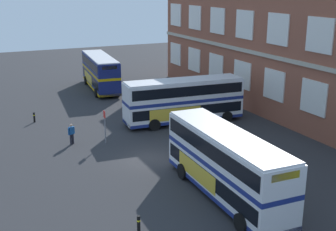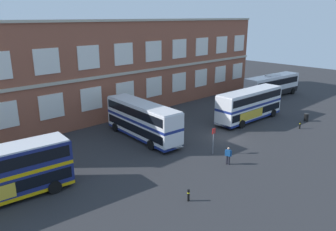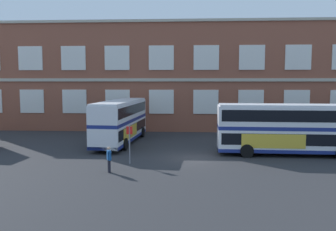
{
  "view_description": "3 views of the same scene",
  "coord_description": "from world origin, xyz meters",
  "px_view_note": "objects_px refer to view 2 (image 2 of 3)",
  "views": [
    {
      "loc": [
        28.0,
        -11.7,
        12.45
      ],
      "look_at": [
        -5.2,
        3.93,
        1.46
      ],
      "focal_mm": 47.37,
      "sensor_mm": 36.0,
      "label": 1
    },
    {
      "loc": [
        -28.99,
        -20.79,
        13.25
      ],
      "look_at": [
        -7.5,
        1.71,
        3.8
      ],
      "focal_mm": 35.17,
      "sensor_mm": 36.0,
      "label": 2
    },
    {
      "loc": [
        -0.5,
        -26.57,
        5.95
      ],
      "look_at": [
        -2.28,
        3.34,
        2.98
      ],
      "focal_mm": 37.71,
      "sensor_mm": 36.0,
      "label": 3
    }
  ],
  "objects_px": {
    "waiting_passenger": "(228,155)",
    "safety_bollard_west": "(188,195)",
    "touring_coach": "(272,86)",
    "bus_stand_flag": "(213,138)",
    "safety_bollard_east": "(300,125)",
    "double_decker_far": "(250,105)",
    "station_litter_bin": "(306,117)",
    "double_decker_middle": "(143,120)"
  },
  "relations": [
    {
      "from": "safety_bollard_west",
      "to": "safety_bollard_east",
      "type": "xyz_separation_m",
      "value": [
        21.89,
        1.78,
        0.0
      ]
    },
    {
      "from": "bus_stand_flag",
      "to": "double_decker_middle",
      "type": "bearing_deg",
      "value": 105.22
    },
    {
      "from": "waiting_passenger",
      "to": "safety_bollard_east",
      "type": "distance_m",
      "value": 14.6
    },
    {
      "from": "double_decker_far",
      "to": "safety_bollard_east",
      "type": "xyz_separation_m",
      "value": [
        1.59,
        -6.24,
        -1.66
      ]
    },
    {
      "from": "touring_coach",
      "to": "safety_bollard_east",
      "type": "bearing_deg",
      "value": -138.9
    },
    {
      "from": "double_decker_middle",
      "to": "waiting_passenger",
      "type": "bearing_deg",
      "value": -83.01
    },
    {
      "from": "bus_stand_flag",
      "to": "safety_bollard_west",
      "type": "xyz_separation_m",
      "value": [
        -8.22,
        -4.3,
        -1.14
      ]
    },
    {
      "from": "touring_coach",
      "to": "double_decker_far",
      "type": "bearing_deg",
      "value": -161.32
    },
    {
      "from": "bus_stand_flag",
      "to": "station_litter_bin",
      "type": "relative_size",
      "value": 2.62
    },
    {
      "from": "double_decker_far",
      "to": "waiting_passenger",
      "type": "distance_m",
      "value": 14.47
    },
    {
      "from": "double_decker_far",
      "to": "safety_bollard_west",
      "type": "height_order",
      "value": "double_decker_far"
    },
    {
      "from": "bus_stand_flag",
      "to": "station_litter_bin",
      "type": "bearing_deg",
      "value": -5.67
    },
    {
      "from": "station_litter_bin",
      "to": "safety_bollard_east",
      "type": "bearing_deg",
      "value": -166.95
    },
    {
      "from": "double_decker_far",
      "to": "waiting_passenger",
      "type": "xyz_separation_m",
      "value": [
        -13.0,
        -6.23,
        -1.22
      ]
    },
    {
      "from": "safety_bollard_west",
      "to": "safety_bollard_east",
      "type": "height_order",
      "value": "same"
    },
    {
      "from": "station_litter_bin",
      "to": "double_decker_middle",
      "type": "bearing_deg",
      "value": 152.85
    },
    {
      "from": "touring_coach",
      "to": "safety_bollard_west",
      "type": "distance_m",
      "value": 36.9
    },
    {
      "from": "waiting_passenger",
      "to": "safety_bollard_west",
      "type": "distance_m",
      "value": 7.52
    },
    {
      "from": "safety_bollard_east",
      "to": "station_litter_bin",
      "type": "bearing_deg",
      "value": 13.05
    },
    {
      "from": "bus_stand_flag",
      "to": "safety_bollard_west",
      "type": "height_order",
      "value": "bus_stand_flag"
    },
    {
      "from": "station_litter_bin",
      "to": "safety_bollard_west",
      "type": "relative_size",
      "value": 1.08
    },
    {
      "from": "double_decker_middle",
      "to": "station_litter_bin",
      "type": "height_order",
      "value": "double_decker_middle"
    },
    {
      "from": "station_litter_bin",
      "to": "safety_bollard_west",
      "type": "bearing_deg",
      "value": -174.17
    },
    {
      "from": "double_decker_far",
      "to": "touring_coach",
      "type": "height_order",
      "value": "double_decker_far"
    },
    {
      "from": "double_decker_middle",
      "to": "double_decker_far",
      "type": "height_order",
      "value": "same"
    },
    {
      "from": "double_decker_far",
      "to": "safety_bollard_east",
      "type": "height_order",
      "value": "double_decker_far"
    },
    {
      "from": "waiting_passenger",
      "to": "safety_bollard_west",
      "type": "xyz_separation_m",
      "value": [
        -7.3,
        -1.78,
        -0.44
      ]
    },
    {
      "from": "bus_stand_flag",
      "to": "station_litter_bin",
      "type": "height_order",
      "value": "bus_stand_flag"
    },
    {
      "from": "double_decker_middle",
      "to": "touring_coach",
      "type": "height_order",
      "value": "double_decker_middle"
    },
    {
      "from": "waiting_passenger",
      "to": "station_litter_bin",
      "type": "distance_m",
      "value": 18.13
    },
    {
      "from": "double_decker_far",
      "to": "bus_stand_flag",
      "type": "xyz_separation_m",
      "value": [
        -12.08,
        -3.72,
        -0.51
      ]
    },
    {
      "from": "double_decker_middle",
      "to": "station_litter_bin",
      "type": "distance_m",
      "value": 21.89
    },
    {
      "from": "double_decker_far",
      "to": "safety_bollard_west",
      "type": "xyz_separation_m",
      "value": [
        -20.3,
        -8.02,
        -1.66
      ]
    },
    {
      "from": "double_decker_middle",
      "to": "bus_stand_flag",
      "type": "relative_size",
      "value": 4.14
    },
    {
      "from": "touring_coach",
      "to": "safety_bollard_east",
      "type": "distance_m",
      "value": 16.88
    },
    {
      "from": "double_decker_far",
      "to": "station_litter_bin",
      "type": "distance_m",
      "value": 7.62
    },
    {
      "from": "touring_coach",
      "to": "bus_stand_flag",
      "type": "height_order",
      "value": "touring_coach"
    },
    {
      "from": "waiting_passenger",
      "to": "safety_bollard_west",
      "type": "bearing_deg",
      "value": -166.27
    },
    {
      "from": "double_decker_middle",
      "to": "safety_bollard_west",
      "type": "xyz_separation_m",
      "value": [
        -5.98,
        -12.56,
        -1.66
      ]
    },
    {
      "from": "safety_bollard_west",
      "to": "bus_stand_flag",
      "type": "bearing_deg",
      "value": 27.62
    },
    {
      "from": "waiting_passenger",
      "to": "station_litter_bin",
      "type": "height_order",
      "value": "waiting_passenger"
    },
    {
      "from": "waiting_passenger",
      "to": "double_decker_middle",
      "type": "bearing_deg",
      "value": 96.99
    }
  ]
}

